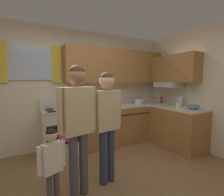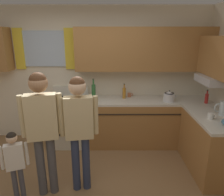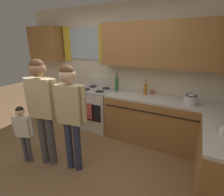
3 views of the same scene
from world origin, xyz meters
name	(u,v)px [view 2 (image 2 of 3)]	position (x,y,z in m)	size (l,w,h in m)	color
back_wall_unit	(93,65)	(0.11, 1.81, 1.52)	(4.60, 0.42, 2.60)	beige
kitchen_counter_run	(165,128)	(1.43, 1.25, 0.45)	(2.30, 1.76, 0.90)	#9E6B38
stove_oven	(69,121)	(-0.37, 1.54, 0.47)	(0.69, 0.67, 1.10)	beige
bottle_wine_green	(93,91)	(0.11, 1.58, 1.05)	(0.08, 0.08, 0.39)	#2D6633
bottle_oil_amber	(123,93)	(0.69, 1.63, 1.01)	(0.06, 0.06, 0.29)	#B27223
bottle_sauce_red	(206,98)	(2.14, 1.32, 0.99)	(0.06, 0.06, 0.25)	red
mug_ceramic_white	(210,116)	(1.88, 0.58, 0.95)	(0.13, 0.08, 0.09)	white
cup_terracotta	(129,95)	(0.80, 1.73, 0.94)	(0.11, 0.07, 0.08)	#B76642
stovetop_kettle	(168,96)	(1.50, 1.44, 1.00)	(0.27, 0.20, 0.21)	silver
water_pitcher	(222,108)	(2.12, 0.74, 1.01)	(0.19, 0.11, 0.22)	silver
adult_holding_child	(41,122)	(-0.41, 0.15, 1.04)	(0.50, 0.24, 1.66)	#4C4C51
adult_in_plaid	(78,122)	(0.03, 0.23, 1.00)	(0.49, 0.22, 1.59)	#2D3856
small_child	(14,159)	(-0.74, 0.01, 0.61)	(0.31, 0.16, 0.97)	#4C4C56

